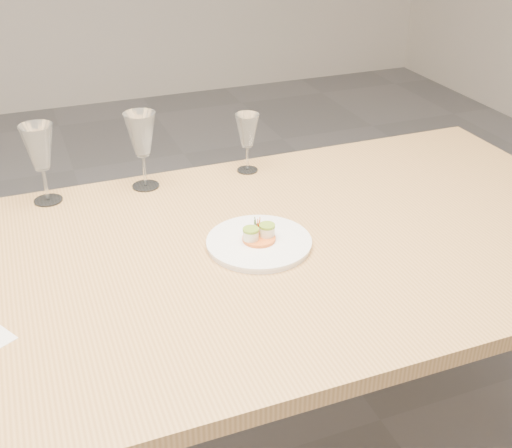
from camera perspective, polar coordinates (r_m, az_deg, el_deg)
name	(u,v)px	position (r m, az deg, el deg)	size (l,w,h in m)	color
dining_table	(163,289)	(1.54, -8.29, -5.76)	(2.40, 1.00, 0.75)	tan
dinner_plate	(259,242)	(1.55, 0.28, -1.57)	(0.26, 0.26, 0.07)	white
wine_glass_1	(39,149)	(1.80, -18.72, 6.35)	(0.09, 0.09, 0.22)	white
wine_glass_2	(141,136)	(1.81, -10.17, 7.72)	(0.09, 0.09, 0.22)	white
wine_glass_3	(247,132)	(1.90, -0.80, 8.19)	(0.07, 0.07, 0.18)	white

